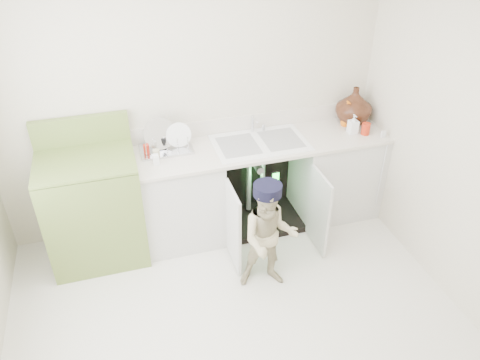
# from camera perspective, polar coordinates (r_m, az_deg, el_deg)

# --- Properties ---
(ground) EXTENTS (3.50, 3.50, 0.00)m
(ground) POSITION_cam_1_polar(r_m,az_deg,el_deg) (3.81, 0.01, -17.27)
(ground) COLOR #B9B4A2
(ground) RESTS_ON ground
(room_shell) EXTENTS (6.00, 5.50, 1.26)m
(room_shell) POSITION_cam_1_polar(r_m,az_deg,el_deg) (2.96, 0.02, -1.65)
(room_shell) COLOR beige
(room_shell) RESTS_ON ground
(counter_run) EXTENTS (2.44, 1.02, 1.26)m
(counter_run) POSITION_cam_1_polar(r_m,az_deg,el_deg) (4.50, 2.78, -0.01)
(counter_run) COLOR silver
(counter_run) RESTS_ON ground
(avocado_stove) EXTENTS (0.81, 0.65, 1.25)m
(avocado_stove) POSITION_cam_1_polar(r_m,az_deg,el_deg) (4.27, -17.36, -3.15)
(avocado_stove) COLOR olive
(avocado_stove) RESTS_ON ground
(repair_worker) EXTENTS (0.54, 0.72, 0.99)m
(repair_worker) POSITION_cam_1_polar(r_m,az_deg,el_deg) (3.80, 3.59, -6.90)
(repair_worker) COLOR beige
(repair_worker) RESTS_ON ground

